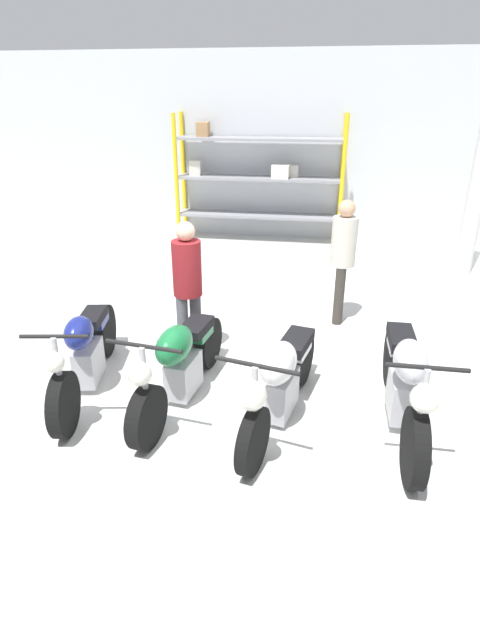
{
  "coord_description": "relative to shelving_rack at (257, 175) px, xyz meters",
  "views": [
    {
      "loc": [
        0.76,
        -4.19,
        2.82
      ],
      "look_at": [
        0.0,
        0.4,
        0.7
      ],
      "focal_mm": 28.0,
      "sensor_mm": 36.0,
      "label": 1
    }
  ],
  "objects": [
    {
      "name": "ground_plane",
      "position": [
        0.59,
        -6.01,
        -1.32
      ],
      "size": [
        30.0,
        30.0,
        0.0
      ],
      "primitive_type": "plane",
      "color": "silver"
    },
    {
      "name": "back_wall",
      "position": [
        0.59,
        0.36,
        0.48
      ],
      "size": [
        30.0,
        0.08,
        3.6
      ],
      "color": "silver",
      "rests_on": "ground_plane"
    },
    {
      "name": "shelving_rack",
      "position": [
        0.0,
        0.0,
        0.0
      ],
      "size": [
        3.35,
        0.63,
        2.48
      ],
      "color": "yellow",
      "rests_on": "ground_plane"
    },
    {
      "name": "motorcycle_blue",
      "position": [
        -0.93,
        -6.05,
        -0.9
      ],
      "size": [
        0.65,
        2.11,
        0.97
      ],
      "rotation": [
        0.0,
        0.0,
        -1.4
      ],
      "color": "black",
      "rests_on": "ground_plane"
    },
    {
      "name": "motorcycle_green",
      "position": [
        0.08,
        -6.12,
        -0.88
      ],
      "size": [
        0.68,
        2.05,
        0.97
      ],
      "rotation": [
        0.0,
        0.0,
        -1.71
      ],
      "color": "black",
      "rests_on": "ground_plane"
    },
    {
      "name": "motorcycle_white",
      "position": [
        1.08,
        -6.32,
        -0.86
      ],
      "size": [
        0.76,
        2.01,
        0.97
      ],
      "rotation": [
        0.0,
        0.0,
        -1.79
      ],
      "color": "black",
      "rests_on": "ground_plane"
    },
    {
      "name": "motorcycle_silver",
      "position": [
        2.18,
        -6.2,
        -0.85
      ],
      "size": [
        0.59,
        2.13,
        1.02
      ],
      "rotation": [
        0.0,
        0.0,
        -1.57
      ],
      "color": "black",
      "rests_on": "ground_plane"
    },
    {
      "name": "person_browsing",
      "position": [
        1.64,
        -3.9,
        -0.36
      ],
      "size": [
        0.34,
        0.34,
        1.63
      ],
      "rotation": [
        0.0,
        0.0,
        3.08
      ],
      "color": "#38332D",
      "rests_on": "ground_plane"
    },
    {
      "name": "person_near_rack",
      "position": [
        -0.07,
        -5.19,
        -0.39
      ],
      "size": [
        0.45,
        0.45,
        1.59
      ],
      "rotation": [
        0.0,
        0.0,
        2.44
      ],
      "color": "#595960",
      "rests_on": "ground_plane"
    }
  ]
}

